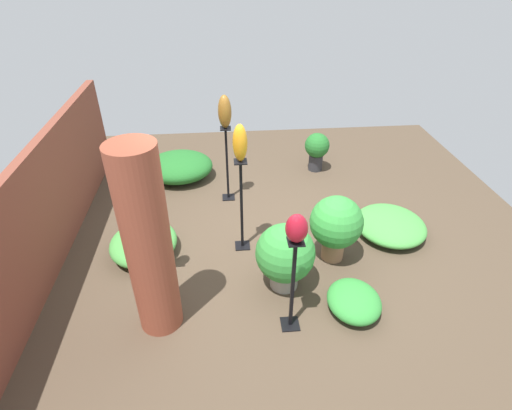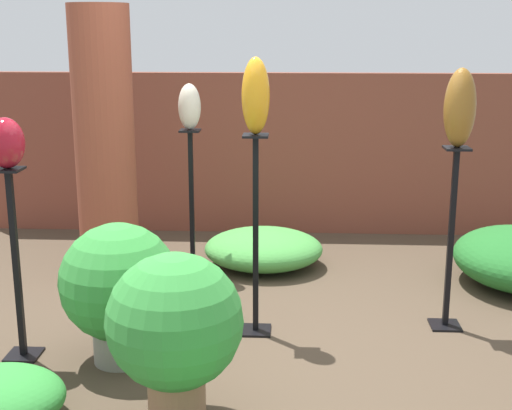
# 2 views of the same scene
# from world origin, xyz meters

# --- Properties ---
(ground_plane) EXTENTS (8.00, 8.00, 0.00)m
(ground_plane) POSITION_xyz_m (0.00, 0.00, 0.00)
(ground_plane) COLOR #4C3D2D
(brick_wall_back) EXTENTS (5.60, 0.12, 1.55)m
(brick_wall_back) POSITION_xyz_m (0.00, 2.76, 0.77)
(brick_wall_back) COLOR brown
(brick_wall_back) RESTS_ON ground
(brick_pillar) EXTENTS (0.46, 0.46, 2.14)m
(brick_pillar) POSITION_xyz_m (-1.23, 1.31, 1.07)
(brick_pillar) COLOR brown
(brick_pillar) RESTS_ON ground
(pedestal_amber) EXTENTS (0.20, 0.20, 1.32)m
(pedestal_amber) POSITION_xyz_m (-0.02, 0.33, 0.61)
(pedestal_amber) COLOR black
(pedestal_amber) RESTS_ON ground
(pedestal_bronze) EXTENTS (0.20, 0.20, 1.22)m
(pedestal_bronze) POSITION_xyz_m (1.25, 0.49, 0.56)
(pedestal_bronze) COLOR black
(pedestal_bronze) RESTS_ON ground
(pedestal_ruby) EXTENTS (0.20, 0.20, 1.18)m
(pedestal_ruby) POSITION_xyz_m (-1.43, -0.10, 0.54)
(pedestal_ruby) COLOR black
(pedestal_ruby) RESTS_ON ground
(pedestal_ivory) EXTENTS (0.20, 0.20, 1.19)m
(pedestal_ivory) POSITION_xyz_m (-0.59, 1.46, 0.54)
(pedestal_ivory) COLOR black
(pedestal_ivory) RESTS_ON ground
(art_vase_amber) EXTENTS (0.17, 0.18, 0.47)m
(art_vase_amber) POSITION_xyz_m (-0.02, 0.33, 1.56)
(art_vase_amber) COLOR orange
(art_vase_amber) RESTS_ON pedestal_amber
(art_vase_bronze) EXTENTS (0.20, 0.20, 0.50)m
(art_vase_bronze) POSITION_xyz_m (1.25, 0.49, 1.47)
(art_vase_bronze) COLOR brown
(art_vase_bronze) RESTS_ON pedestal_bronze
(art_vase_ruby) EXTENTS (0.21, 0.21, 0.29)m
(art_vase_ruby) POSITION_xyz_m (-1.43, -0.10, 1.32)
(art_vase_ruby) COLOR maroon
(art_vase_ruby) RESTS_ON pedestal_ruby
(art_vase_ivory) EXTENTS (0.18, 0.17, 0.36)m
(art_vase_ivory) POSITION_xyz_m (-0.59, 1.46, 1.36)
(art_vase_ivory) COLOR beige
(art_vase_ivory) RESTS_ON pedestal_ivory
(potted_plant_walkway_edge) EXTENTS (0.70, 0.70, 0.86)m
(potted_plant_walkway_edge) POSITION_xyz_m (-0.81, -0.12, 0.48)
(potted_plant_walkway_edge) COLOR gray
(potted_plant_walkway_edge) RESTS_ON ground
(potted_plant_near_pillar) EXTENTS (0.68, 0.68, 0.91)m
(potted_plant_near_pillar) POSITION_xyz_m (-0.35, -0.84, 0.54)
(potted_plant_near_pillar) COLOR #936B4C
(potted_plant_near_pillar) RESTS_ON ground
(foliage_bed_center) EXTENTS (0.99, 0.89, 0.31)m
(foliage_bed_center) POSITION_xyz_m (-0.02, 1.66, 0.16)
(foliage_bed_center) COLOR #479942
(foliage_bed_center) RESTS_ON ground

